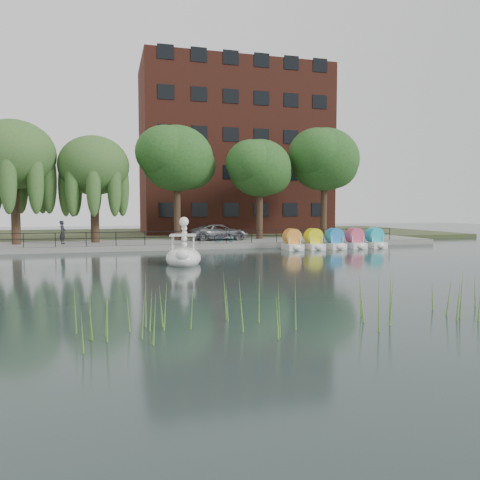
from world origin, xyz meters
name	(u,v)px	position (x,y,z in m)	size (l,w,h in m)	color
ground_plane	(253,274)	(0.00, 0.00, 0.00)	(120.00, 120.00, 0.00)	#314240
promenade	(194,244)	(0.00, 16.00, 0.20)	(40.00, 6.00, 0.40)	gray
kerb	(200,247)	(0.00, 13.05, 0.20)	(40.00, 0.25, 0.40)	gray
land_strip	(171,234)	(0.00, 30.00, 0.18)	(60.00, 22.00, 0.36)	#47512D
railing	(200,234)	(0.00, 13.25, 1.15)	(32.00, 0.05, 1.00)	black
apartment_building	(234,151)	(7.00, 29.97, 9.36)	(20.00, 10.07, 18.00)	#4C1E16
willow_left	(14,155)	(-13.00, 16.50, 6.87)	(5.88, 5.88, 9.01)	#473323
willow_mid	(94,166)	(-7.50, 17.00, 6.25)	(5.32, 5.32, 8.15)	#473323
broadleaf_center	(177,159)	(-1.00, 18.00, 7.06)	(6.00, 6.00, 9.25)	#473323
broadleaf_right	(260,169)	(6.00, 17.50, 6.39)	(5.40, 5.40, 8.32)	#473323
broadleaf_far	(324,160)	(12.50, 18.50, 7.40)	(6.30, 6.30, 9.71)	#473323
minivan	(220,231)	(2.36, 16.81, 1.15)	(5.39, 2.48, 1.50)	gray
bicycle	(224,236)	(2.18, 14.61, 0.90)	(1.72, 0.60, 1.00)	gray
pedestrian	(63,231)	(-9.74, 15.71, 1.39)	(0.71, 0.48, 1.98)	black
swan_boat	(183,254)	(-2.54, 4.59, 0.56)	(2.44, 3.32, 2.56)	white
pedal_boat_row	(335,241)	(9.84, 11.07, 0.61)	(7.95, 1.70, 1.40)	white
reed_bank	(419,296)	(2.00, -9.50, 0.60)	(24.00, 2.40, 1.20)	#669938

